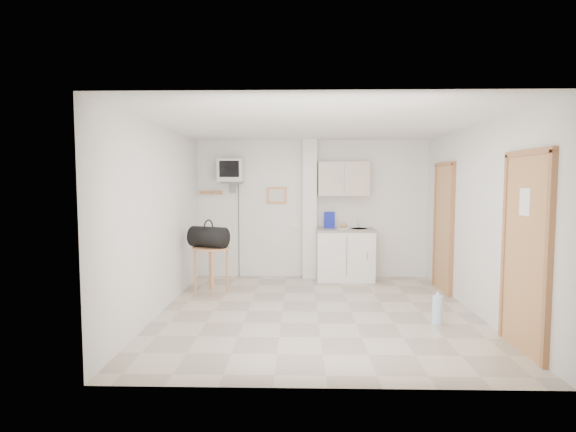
{
  "coord_description": "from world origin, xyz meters",
  "views": [
    {
      "loc": [
        -0.25,
        -5.95,
        1.77
      ],
      "look_at": [
        -0.4,
        0.6,
        1.25
      ],
      "focal_mm": 28.0,
      "sensor_mm": 36.0,
      "label": 1
    }
  ],
  "objects_px": {
    "duffel_bag": "(209,237)",
    "water_bottle": "(437,310)",
    "round_table": "(211,254)",
    "crt_television": "(231,171)"
  },
  "relations": [
    {
      "from": "water_bottle",
      "to": "crt_television",
      "type": "bearing_deg",
      "value": 139.33
    },
    {
      "from": "round_table",
      "to": "duffel_bag",
      "type": "relative_size",
      "value": 1.1
    },
    {
      "from": "crt_television",
      "to": "round_table",
      "type": "distance_m",
      "value": 1.7
    },
    {
      "from": "water_bottle",
      "to": "round_table",
      "type": "bearing_deg",
      "value": 154.9
    },
    {
      "from": "round_table",
      "to": "duffel_bag",
      "type": "height_order",
      "value": "duffel_bag"
    },
    {
      "from": "water_bottle",
      "to": "duffel_bag",
      "type": "bearing_deg",
      "value": 155.67
    },
    {
      "from": "duffel_bag",
      "to": "water_bottle",
      "type": "height_order",
      "value": "duffel_bag"
    },
    {
      "from": "round_table",
      "to": "water_bottle",
      "type": "distance_m",
      "value": 3.44
    },
    {
      "from": "crt_television",
      "to": "round_table",
      "type": "bearing_deg",
      "value": -98.99
    },
    {
      "from": "round_table",
      "to": "water_bottle",
      "type": "bearing_deg",
      "value": -25.1
    }
  ]
}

